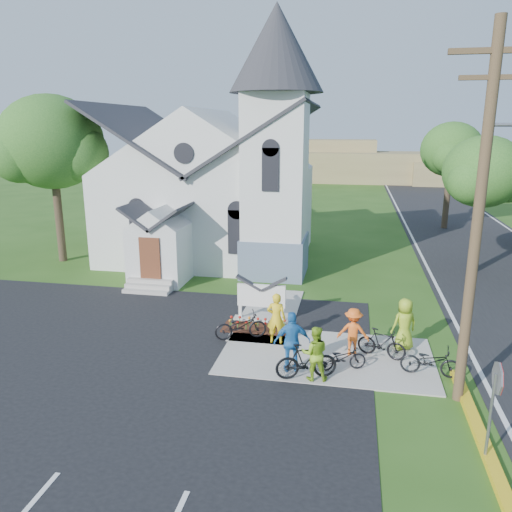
% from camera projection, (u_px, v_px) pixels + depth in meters
% --- Properties ---
extents(ground, '(120.00, 120.00, 0.00)m').
position_uv_depth(ground, '(279.00, 359.00, 16.48)').
color(ground, '#2B5017').
rests_on(ground, ground).
extents(parking_lot, '(20.00, 16.00, 0.02)m').
position_uv_depth(parking_lot, '(53.00, 368.00, 15.88)').
color(parking_lot, black).
rests_on(parking_lot, ground).
extents(road, '(8.00, 90.00, 0.02)m').
position_uv_depth(road, '(488.00, 259.00, 28.88)').
color(road, black).
rests_on(road, ground).
extents(sidewalk, '(7.00, 4.00, 0.05)m').
position_uv_depth(sidewalk, '(326.00, 356.00, 16.67)').
color(sidewalk, '#A5A095').
rests_on(sidewalk, ground).
extents(church, '(12.35, 12.00, 13.00)m').
position_uv_depth(church, '(217.00, 167.00, 28.03)').
color(church, white).
rests_on(church, ground).
extents(church_sign, '(2.20, 0.40, 1.70)m').
position_uv_depth(church_sign, '(261.00, 296.00, 19.48)').
color(church_sign, '#A5A095').
rests_on(church_sign, ground).
extents(flower_bed, '(2.60, 1.10, 0.07)m').
position_uv_depth(flower_bed, '(257.00, 329.00, 18.88)').
color(flower_bed, '#3D1C10').
rests_on(flower_bed, ground).
extents(utility_pole, '(3.45, 0.28, 10.00)m').
position_uv_depth(utility_pole, '(482.00, 210.00, 12.70)').
color(utility_pole, '#4E3B27').
rests_on(utility_pole, ground).
extents(stop_sign, '(0.11, 0.76, 2.48)m').
position_uv_depth(stop_sign, '(495.00, 391.00, 11.04)').
color(stop_sign, gray).
rests_on(stop_sign, ground).
extents(tree_lot_corner, '(5.60, 5.60, 9.15)m').
position_uv_depth(tree_lot_corner, '(51.00, 143.00, 26.90)').
color(tree_lot_corner, '#35251D').
rests_on(tree_lot_corner, ground).
extents(tree_road_near, '(4.00, 4.00, 7.05)m').
position_uv_depth(tree_road_near, '(483.00, 173.00, 24.99)').
color(tree_road_near, '#35251D').
rests_on(tree_road_near, ground).
extents(tree_road_mid, '(4.40, 4.40, 7.80)m').
position_uv_depth(tree_road_mid, '(451.00, 150.00, 36.15)').
color(tree_road_mid, '#35251D').
rests_on(tree_road_mid, ground).
extents(distant_hills, '(61.00, 10.00, 5.60)m').
position_uv_depth(distant_hills, '(363.00, 166.00, 68.81)').
color(distant_hills, olive).
rests_on(distant_hills, ground).
extents(cyclist_0, '(0.67, 0.44, 1.83)m').
position_uv_depth(cyclist_0, '(276.00, 318.00, 17.43)').
color(cyclist_0, yellow).
rests_on(cyclist_0, sidewalk).
extents(bike_0, '(1.98, 1.35, 0.99)m').
position_uv_depth(bike_0, '(241.00, 326.00, 17.85)').
color(bike_0, black).
rests_on(bike_0, sidewalk).
extents(cyclist_1, '(0.90, 0.74, 1.69)m').
position_uv_depth(cyclist_1, '(315.00, 353.00, 14.89)').
color(cyclist_1, '#81B221').
rests_on(cyclist_1, sidewalk).
extents(bike_1, '(1.96, 1.11, 1.14)m').
position_uv_depth(bike_1, '(306.00, 361.00, 15.00)').
color(bike_1, black).
rests_on(bike_1, sidewalk).
extents(cyclist_2, '(1.22, 0.75, 1.94)m').
position_uv_depth(cyclist_2, '(292.00, 342.00, 15.37)').
color(cyclist_2, '#2573BD').
rests_on(cyclist_2, sidewalk).
extents(bike_2, '(1.65, 1.02, 0.82)m').
position_uv_depth(bike_2, '(342.00, 358.00, 15.57)').
color(bike_2, black).
rests_on(bike_2, sidewalk).
extents(cyclist_3, '(1.10, 0.69, 1.62)m').
position_uv_depth(cyclist_3, '(353.00, 332.00, 16.53)').
color(cyclist_3, orange).
rests_on(cyclist_3, sidewalk).
extents(bike_3, '(1.69, 0.98, 0.98)m').
position_uv_depth(bike_3, '(382.00, 343.00, 16.41)').
color(bike_3, black).
rests_on(bike_3, sidewalk).
extents(cyclist_4, '(1.04, 0.89, 1.81)m').
position_uv_depth(cyclist_4, '(404.00, 324.00, 16.93)').
color(cyclist_4, '#93B421').
rests_on(cyclist_4, sidewalk).
extents(bike_4, '(1.84, 0.81, 0.93)m').
position_uv_depth(bike_4, '(431.00, 361.00, 15.21)').
color(bike_4, black).
rests_on(bike_4, sidewalk).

